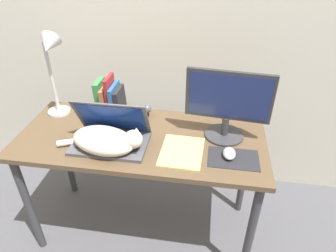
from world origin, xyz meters
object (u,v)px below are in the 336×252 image
object	(u,v)px
book_row	(110,100)
laptop	(111,135)
computer_mouse	(229,153)
notepad	(182,152)
external_monitor	(228,104)
cat	(106,140)
webcam	(147,109)
desk_lamp	(51,61)

from	to	relation	value
book_row	laptop	bearing A→B (deg)	-72.59
computer_mouse	notepad	xyz separation A→B (m)	(-0.23, -0.00, -0.02)
laptop	notepad	xyz separation A→B (m)	(0.37, -0.03, -0.04)
external_monitor	notepad	distance (m)	0.33
cat	notepad	world-z (taller)	cat
book_row	webcam	distance (m)	0.22
notepad	book_row	bearing A→B (deg)	147.75
book_row	webcam	size ratio (longest dim) A/B	3.20
computer_mouse	webcam	size ratio (longest dim) A/B	1.21
laptop	cat	size ratio (longest dim) A/B	0.84
laptop	external_monitor	distance (m)	0.62
external_monitor	book_row	xyz separation A→B (m)	(-0.66, 0.11, -0.09)
cat	external_monitor	size ratio (longest dim) A/B	1.05
cat	external_monitor	world-z (taller)	external_monitor
laptop	webcam	bearing A→B (deg)	65.89
webcam	cat	bearing A→B (deg)	-110.30
cat	webcam	distance (m)	0.37
notepad	cat	bearing A→B (deg)	-173.74
external_monitor	book_row	world-z (taller)	external_monitor
laptop	notepad	world-z (taller)	laptop
external_monitor	book_row	distance (m)	0.67
book_row	notepad	bearing A→B (deg)	-32.25
webcam	external_monitor	bearing A→B (deg)	-16.66
computer_mouse	book_row	size ratio (longest dim) A/B	0.38
external_monitor	notepad	world-z (taller)	external_monitor
cat	book_row	distance (m)	0.34
notepad	webcam	bearing A→B (deg)	127.92
external_monitor	notepad	xyz separation A→B (m)	(-0.21, -0.18, -0.19)
cat	external_monitor	bearing A→B (deg)	20.49
laptop	book_row	distance (m)	0.28
computer_mouse	external_monitor	bearing A→B (deg)	97.68
desk_lamp	notepad	world-z (taller)	desk_lamp
cat	computer_mouse	bearing A→B (deg)	3.88
external_monitor	webcam	world-z (taller)	external_monitor
desk_lamp	notepad	distance (m)	0.85
cat	computer_mouse	size ratio (longest dim) A/B	4.74
desk_lamp	external_monitor	bearing A→B (deg)	-4.10
external_monitor	desk_lamp	size ratio (longest dim) A/B	0.86
cat	external_monitor	xyz separation A→B (m)	(0.58, 0.22, 0.14)
computer_mouse	notepad	size ratio (longest dim) A/B	0.36
laptop	computer_mouse	distance (m)	0.60
laptop	cat	xyz separation A→B (m)	(-0.00, -0.07, 0.02)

